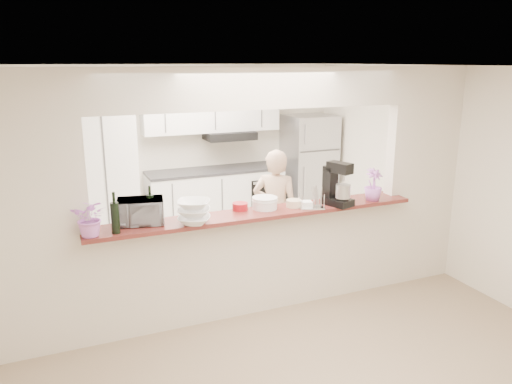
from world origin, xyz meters
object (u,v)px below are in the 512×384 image
stand_mixer (337,186)px  refrigerator (309,167)px  person (275,212)px  toaster_oven (141,211)px

stand_mixer → refrigerator: bearing=66.6°
refrigerator → person: bearing=-128.5°
refrigerator → person: refrigerator is taller
toaster_oven → refrigerator: bearing=50.1°
toaster_oven → person: 1.95m
toaster_oven → person: person is taller
person → stand_mixer: bearing=142.4°
refrigerator → stand_mixer: 3.07m
refrigerator → stand_mixer: refrigerator is taller
toaster_oven → stand_mixer: size_ratio=0.92×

